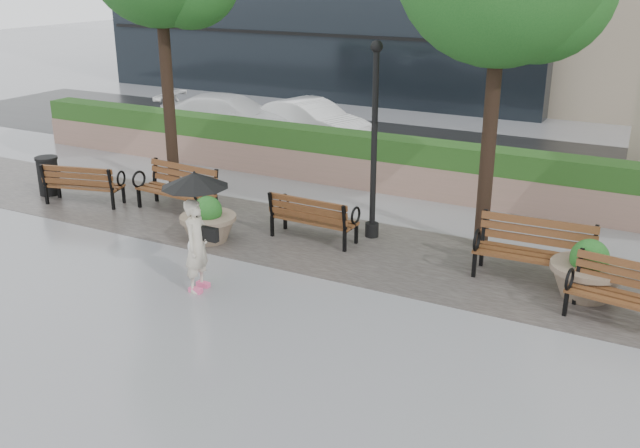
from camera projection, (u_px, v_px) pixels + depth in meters
The scene contains 16 objects.
ground at pixel (262, 305), 11.81m from camera, with size 100.00×100.00×0.00m, color gray.
cobble_strip at pixel (343, 246), 14.30m from camera, with size 28.00×3.20×0.01m, color #383330.
hedge_wall at pixel (416, 168), 17.39m from camera, with size 24.00×0.80×1.35m.
asphalt_street at pixel (464, 157), 20.93m from camera, with size 40.00×7.00×0.00m, color black.
bench_0 at pixel (85, 192), 16.74m from camera, with size 1.92×1.15×0.97m.
bench_1 at pixel (177, 198), 16.22m from camera, with size 2.03×0.95×1.05m.
bench_2 at pixel (313, 227), 14.52m from camera, with size 1.82×0.77×0.96m.
bench_3 at pixel (532, 264), 12.63m from camera, with size 2.07×0.90×1.09m.
bench_4 at pixel (627, 308), 11.07m from camera, with size 1.91×0.97×0.98m.
planter_left at pixel (208, 224), 14.44m from camera, with size 1.14×1.14×0.96m.
planter_right at pixel (587, 275), 11.96m from camera, with size 1.24×1.24×1.04m.
trash_bin at pixel (48, 177), 17.39m from camera, with size 0.54×0.54×0.90m, color black.
lamppost at pixel (374, 155), 14.21m from camera, with size 0.28×0.28×3.98m.
car_left at pixel (232, 117), 23.05m from camera, with size 1.96×4.81×1.40m, color white.
car_right at pixel (311, 121), 22.53m from camera, with size 1.42×4.06×1.34m, color white.
pedestrian at pixel (196, 220), 11.99m from camera, with size 1.14×1.14×2.09m.
Camera 1 is at (5.86, -8.94, 5.30)m, focal length 40.00 mm.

